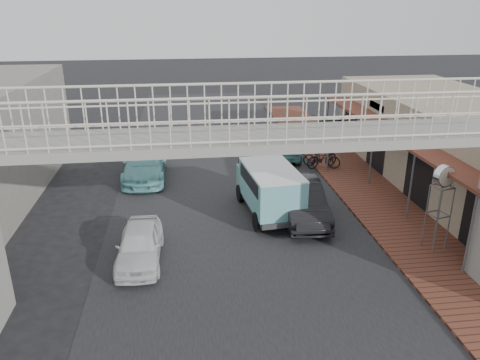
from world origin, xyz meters
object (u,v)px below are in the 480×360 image
object	(u,v)px
white_hatchback	(140,244)
dark_sedan	(301,200)
angkot_far	(145,164)
street_clock	(444,180)
angkot_curb	(278,146)
angkot_van	(270,184)
arrow_sign	(344,129)
motorcycle_far	(322,157)
motorcycle_near	(322,158)

from	to	relation	value
white_hatchback	dark_sedan	world-z (taller)	dark_sedan
angkot_far	street_clock	world-z (taller)	street_clock
angkot_far	angkot_curb	bearing A→B (deg)	19.75
white_hatchback	angkot_van	world-z (taller)	angkot_van
angkot_van	angkot_far	bearing A→B (deg)	130.70
street_clock	arrow_sign	world-z (taller)	street_clock
dark_sedan	angkot_van	xyz separation A→B (m)	(-1.23, 0.49, 0.56)
street_clock	white_hatchback	bearing A→B (deg)	162.01
street_clock	arrow_sign	size ratio (longest dim) A/B	1.09
dark_sedan	arrow_sign	distance (m)	6.11
motorcycle_far	arrow_sign	bearing A→B (deg)	-152.37
motorcycle_near	street_clock	bearing A→B (deg)	-145.50
angkot_far	street_clock	bearing A→B (deg)	-38.95
angkot_van	street_clock	size ratio (longest dim) A/B	1.43
white_hatchback	street_clock	world-z (taller)	street_clock
angkot_far	motorcycle_near	size ratio (longest dim) A/B	2.52
white_hatchback	motorcycle_far	world-z (taller)	white_hatchback
motorcycle_near	angkot_far	bearing A→B (deg)	115.20
angkot_van	motorcycle_far	distance (m)	6.38
angkot_curb	motorcycle_near	distance (m)	3.09
white_hatchback	street_clock	bearing A→B (deg)	-1.45
white_hatchback	street_clock	distance (m)	10.54
arrow_sign	angkot_curb	bearing A→B (deg)	139.27
motorcycle_far	angkot_van	bearing A→B (deg)	124.13
dark_sedan	angkot_curb	size ratio (longest dim) A/B	1.04
angkot_curb	street_clock	size ratio (longest dim) A/B	1.44
motorcycle_near	arrow_sign	xyz separation A→B (m)	(0.78, -0.79, 1.77)
street_clock	angkot_curb	bearing A→B (deg)	91.33
street_clock	arrow_sign	bearing A→B (deg)	80.05
arrow_sign	street_clock	bearing A→B (deg)	-74.21
angkot_curb	arrow_sign	distance (m)	4.55
white_hatchback	dark_sedan	size ratio (longest dim) A/B	0.78
angkot_far	motorcycle_far	xyz separation A→B (m)	(9.15, -0.02, -0.06)
angkot_curb	angkot_far	distance (m)	7.74
angkot_van	arrow_sign	size ratio (longest dim) A/B	1.56
angkot_van	motorcycle_near	xyz separation A→B (m)	(3.78, 5.17, -0.71)
dark_sedan	angkot_van	distance (m)	1.43
angkot_van	arrow_sign	bearing A→B (deg)	38.17
white_hatchback	arrow_sign	distance (m)	12.33
angkot_curb	street_clock	bearing A→B (deg)	108.91
white_hatchback	angkot_far	world-z (taller)	angkot_far
street_clock	motorcycle_near	bearing A→B (deg)	84.57
motorcycle_far	dark_sedan	bearing A→B (deg)	136.12
angkot_curb	motorcycle_far	size ratio (longest dim) A/B	2.37
dark_sedan	motorcycle_near	distance (m)	6.20
dark_sedan	street_clock	bearing A→B (deg)	-35.73
white_hatchback	motorcycle_near	xyz separation A→B (m)	(8.83, 8.31, -0.00)
angkot_far	street_clock	xyz separation A→B (m)	(10.64, -8.81, 1.94)
angkot_far	motorcycle_near	bearing A→B (deg)	0.94
motorcycle_near	street_clock	size ratio (longest dim) A/B	0.64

